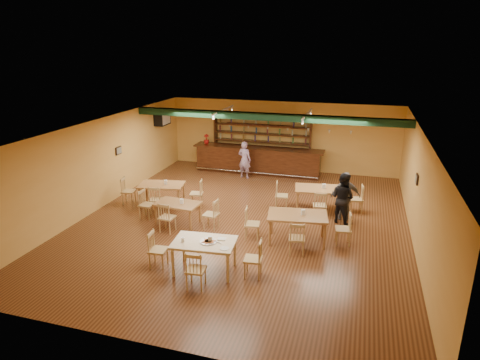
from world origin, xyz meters
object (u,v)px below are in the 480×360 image
(dining_table_c, at_px, (178,213))
(near_table, at_px, (205,256))
(dining_table_b, at_px, (319,199))
(patron_bar, at_px, (245,160))
(bar_counter, at_px, (258,160))
(dining_table_a, at_px, (162,194))
(dining_table_d, at_px, (297,228))
(patron_right_a, at_px, (342,198))

(dining_table_c, bearing_deg, near_table, -49.05)
(dining_table_b, bearing_deg, dining_table_c, -159.34)
(dining_table_b, bearing_deg, patron_bar, 131.82)
(dining_table_c, bearing_deg, bar_counter, 83.98)
(dining_table_b, bearing_deg, bar_counter, 121.07)
(near_table, bearing_deg, dining_table_a, 123.34)
(dining_table_b, height_order, near_table, near_table)
(dining_table_d, bearing_deg, dining_table_c, 168.16)
(bar_counter, distance_m, patron_right_a, 5.79)
(bar_counter, xyz_separation_m, dining_table_d, (2.68, -6.09, -0.15))
(dining_table_c, height_order, dining_table_d, dining_table_d)
(dining_table_d, distance_m, patron_bar, 6.09)
(dining_table_c, distance_m, patron_right_a, 5.13)
(dining_table_c, relative_size, near_table, 0.90)
(dining_table_a, xyz_separation_m, patron_bar, (1.89, 3.78, 0.40))
(dining_table_d, bearing_deg, near_table, -138.81)
(dining_table_b, xyz_separation_m, dining_table_d, (-0.32, -2.53, 0.02))
(patron_bar, bearing_deg, dining_table_b, 152.03)
(dining_table_c, relative_size, patron_right_a, 0.83)
(patron_right_a, bearing_deg, near_table, 82.68)
(bar_counter, xyz_separation_m, patron_right_a, (3.80, -4.36, 0.24))
(patron_bar, height_order, patron_right_a, patron_right_a)
(dining_table_a, xyz_separation_m, patron_right_a, (6.06, 0.24, 0.43))
(dining_table_c, relative_size, patron_bar, 0.87)
(near_table, bearing_deg, patron_bar, 93.06)
(bar_counter, relative_size, dining_table_c, 4.15)
(bar_counter, relative_size, patron_right_a, 3.46)
(bar_counter, bearing_deg, patron_right_a, -48.95)
(dining_table_a, bearing_deg, bar_counter, 53.00)
(patron_bar, bearing_deg, near_table, 109.73)
(patron_bar, xyz_separation_m, patron_right_a, (4.16, -3.54, 0.04))
(dining_table_a, relative_size, patron_right_a, 0.93)
(dining_table_d, bearing_deg, patron_bar, 111.29)
(bar_counter, height_order, patron_bar, patron_bar)
(patron_right_a, bearing_deg, dining_table_c, 47.21)
(dining_table_c, xyz_separation_m, dining_table_d, (3.75, -0.20, 0.07))
(dining_table_c, height_order, patron_bar, patron_bar)
(patron_bar, distance_m, patron_right_a, 5.46)
(dining_table_b, xyz_separation_m, patron_bar, (-3.36, 2.74, 0.38))
(near_table, bearing_deg, dining_table_c, 121.16)
(dining_table_c, bearing_deg, dining_table_d, 1.19)
(bar_counter, xyz_separation_m, dining_table_c, (-1.07, -5.89, -0.23))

